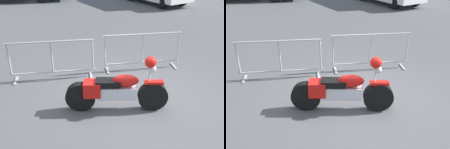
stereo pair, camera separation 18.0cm
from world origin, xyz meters
TOP-DOWN VIEW (x-y plane):
  - ground_plane at (0.00, 0.00)m, footprint 120.00×120.00m
  - motorcycle at (-0.56, -0.38)m, footprint 2.16×0.70m
  - crowd_barrier_near at (-1.82, 1.44)m, footprint 2.23×0.64m
  - crowd_barrier_far at (0.69, 1.44)m, footprint 2.23×0.64m

SIDE VIEW (x-z plane):
  - ground_plane at x=0.00m, z-range 0.00..0.00m
  - motorcycle at x=-0.56m, z-range -0.15..1.09m
  - crowd_barrier_near at x=-1.82m, z-range 0.02..1.09m
  - crowd_barrier_far at x=0.69m, z-range 0.02..1.09m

